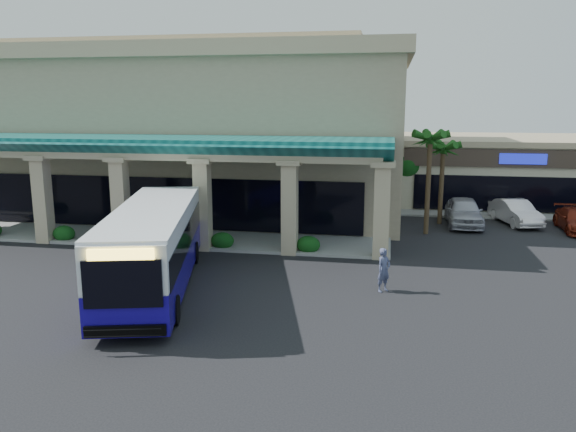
% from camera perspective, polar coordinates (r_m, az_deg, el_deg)
% --- Properties ---
extents(ground, '(110.00, 110.00, 0.00)m').
position_cam_1_polar(ground, '(23.77, -5.66, -6.94)').
color(ground, black).
extents(main_building, '(30.80, 14.80, 11.35)m').
position_cam_1_polar(main_building, '(40.33, -10.58, 8.70)').
color(main_building, tan).
rests_on(main_building, ground).
extents(arcade, '(30.00, 6.20, 5.70)m').
position_cam_1_polar(arcade, '(32.19, -16.21, 2.73)').
color(arcade, '#0D5352').
rests_on(arcade, ground).
extents(strip_mall, '(22.50, 12.50, 4.90)m').
position_cam_1_polar(strip_mall, '(47.39, 24.63, 4.33)').
color(strip_mall, beige).
rests_on(strip_mall, ground).
extents(palm_0, '(2.40, 2.40, 6.60)m').
position_cam_1_polar(palm_0, '(32.99, 14.09, 3.84)').
color(palm_0, '#164913').
rests_on(palm_0, ground).
extents(palm_1, '(2.40, 2.40, 5.80)m').
position_cam_1_polar(palm_1, '(36.09, 15.35, 3.76)').
color(palm_1, '#164913').
rests_on(palm_1, ground).
extents(broadleaf_tree, '(2.60, 2.60, 4.81)m').
position_cam_1_polar(broadleaf_tree, '(40.99, 11.95, 4.10)').
color(broadleaf_tree, '#0E3E0F').
rests_on(broadleaf_tree, ground).
extents(transit_bus, '(5.73, 12.39, 3.37)m').
position_cam_1_polar(transit_bus, '(23.38, -13.45, -3.21)').
color(transit_bus, '#170890').
rests_on(transit_bus, ground).
extents(pedestrian, '(0.75, 0.77, 1.78)m').
position_cam_1_polar(pedestrian, '(22.91, 9.70, -5.42)').
color(pedestrian, '#444B6B').
rests_on(pedestrian, ground).
extents(car_silver, '(2.07, 5.09, 1.73)m').
position_cam_1_polar(car_silver, '(36.28, 17.42, 0.43)').
color(car_silver, '#B7B6C1').
rests_on(car_silver, ground).
extents(car_white, '(2.74, 4.85, 1.51)m').
position_cam_1_polar(car_white, '(37.79, 22.10, 0.36)').
color(car_white, white).
rests_on(car_white, ground).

